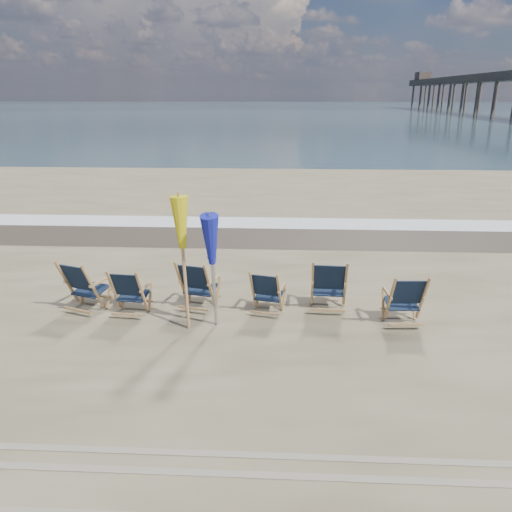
# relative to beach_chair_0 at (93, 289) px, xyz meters

# --- Properties ---
(ocean) EXTENTS (400.00, 400.00, 0.00)m
(ocean) POSITION_rel_beach_chair_0_xyz_m (2.87, 126.67, -0.52)
(ocean) COLOR #334B56
(ocean) RESTS_ON ground
(surf_foam) EXTENTS (200.00, 1.40, 0.01)m
(surf_foam) POSITION_rel_beach_chair_0_xyz_m (2.87, 6.97, -0.52)
(surf_foam) COLOR silver
(surf_foam) RESTS_ON ground
(wet_sand_strip) EXTENTS (200.00, 2.60, 0.00)m
(wet_sand_strip) POSITION_rel_beach_chair_0_xyz_m (2.87, 5.47, -0.52)
(wet_sand_strip) COLOR #42362A
(wet_sand_strip) RESTS_ON ground
(tire_tracks) EXTENTS (80.00, 1.30, 0.01)m
(tire_tracks) POSITION_rel_beach_chair_0_xyz_m (2.87, -4.13, -0.51)
(tire_tracks) COLOR gray
(tire_tracks) RESTS_ON ground
(beach_chair_0) EXTENTS (0.88, 0.93, 1.04)m
(beach_chair_0) POSITION_rel_beach_chair_0_xyz_m (0.00, 0.00, 0.00)
(beach_chair_0) COLOR black
(beach_chair_0) RESTS_ON ground
(beach_chair_1) EXTENTS (0.67, 0.73, 0.94)m
(beach_chair_1) POSITION_rel_beach_chair_0_xyz_m (0.90, -0.05, -0.05)
(beach_chair_1) COLOR black
(beach_chair_1) RESTS_ON ground
(beach_chair_2) EXTENTS (0.80, 0.86, 1.01)m
(beach_chair_2) POSITION_rel_beach_chair_0_xyz_m (2.06, 0.22, -0.02)
(beach_chair_2) COLOR black
(beach_chair_2) RESTS_ON ground
(beach_chair_3) EXTENTS (0.70, 0.75, 0.88)m
(beach_chair_3) POSITION_rel_beach_chair_0_xyz_m (3.32, 0.11, -0.08)
(beach_chair_3) COLOR black
(beach_chair_3) RESTS_ON ground
(beach_chair_4) EXTENTS (0.72, 0.80, 1.05)m
(beach_chair_4) POSITION_rel_beach_chair_0_xyz_m (4.51, 0.32, 0.01)
(beach_chair_4) COLOR black
(beach_chair_4) RESTS_ON ground
(beach_chair_5) EXTENTS (0.67, 0.74, 0.99)m
(beach_chair_5) POSITION_rel_beach_chair_0_xyz_m (5.76, -0.18, -0.03)
(beach_chair_5) COLOR black
(beach_chair_5) RESTS_ON ground
(umbrella_yellow) EXTENTS (0.30, 0.30, 2.27)m
(umbrella_yellow) POSITION_rel_beach_chair_0_xyz_m (1.75, -0.41, 1.22)
(umbrella_yellow) COLOR #AF824E
(umbrella_yellow) RESTS_ON ground
(umbrella_blue) EXTENTS (0.30, 0.30, 2.06)m
(umbrella_blue) POSITION_rel_beach_chair_0_xyz_m (2.23, -0.44, 1.03)
(umbrella_blue) COLOR #A5A5AD
(umbrella_blue) RESTS_ON ground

